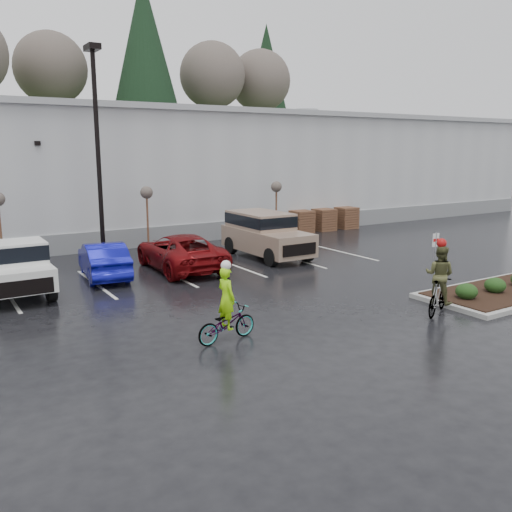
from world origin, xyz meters
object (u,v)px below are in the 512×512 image
pallet_stack_c (346,218)px  pickup_white (12,265)px  fire_lane_sign (435,256)px  sapling_mid (147,196)px  suv_tan (267,235)px  cyclist_olive (439,287)px  lamppost (97,131)px  cyclist_hivis (227,316)px  car_blue (104,260)px  car_red (180,252)px  sapling_east (276,190)px  pallet_stack_a (301,222)px  pallet_stack_b (324,220)px

pallet_stack_c → pickup_white: pickup_white is taller
pallet_stack_c → fire_lane_sign: bearing=-120.7°
sapling_mid → suv_tan: 6.12m
pallet_stack_c → cyclist_olive: (-9.72, -15.27, 0.18)m
lamppost → pallet_stack_c: lamppost is taller
suv_tan → cyclist_hivis: (-7.02, -8.82, -0.35)m
lamppost → pallet_stack_c: 16.89m
pickup_white → car_blue: bearing=10.7°
sapling_mid → suv_tan: size_ratio=0.63×
car_red → fire_lane_sign: bearing=126.3°
sapling_east → cyclist_hivis: sapling_east is taller
car_red → sapling_mid: bearing=-90.7°
pickup_white → sapling_east: bearing=18.3°
pallet_stack_a → car_red: size_ratio=0.25×
car_red → suv_tan: suv_tan is taller
cyclist_olive → fire_lane_sign: bearing=-70.9°
sapling_mid → fire_lane_sign: 13.92m
pallet_stack_a → cyclist_hivis: 18.91m
car_blue → suv_tan: (7.62, -0.02, 0.33)m
fire_lane_sign → cyclist_olive: cyclist_olive is taller
pickup_white → cyclist_olive: size_ratio=2.22×
lamppost → car_red: 6.38m
pickup_white → car_red: bearing=3.1°
pallet_stack_b → pickup_white: 19.36m
lamppost → suv_tan: size_ratio=1.81×
pickup_white → cyclist_olive: 14.25m
lamppost → car_blue: (-0.90, -3.08, -4.99)m
lamppost → car_red: bearing=-56.5°
suv_tan → pallet_stack_c: bearing=28.8°
sapling_east → pallet_stack_c: sapling_east is taller
pickup_white → cyclist_olive: bearing=-42.1°
car_red → pallet_stack_a: bearing=-149.6°
pallet_stack_c → cyclist_olive: size_ratio=0.58×
lamppost → pickup_white: 7.38m
sapling_east → car_blue: 11.82m
car_red → cyclist_olive: size_ratio=2.30×
fire_lane_sign → cyclist_hivis: fire_lane_sign is taller
pallet_stack_b → cyclist_hivis: (-14.50, -13.92, 0.00)m
sapling_mid → pallet_stack_c: size_ratio=2.37×
sapling_mid → car_blue: bearing=-129.8°
sapling_east → pallet_stack_b: size_ratio=2.37×
lamppost → fire_lane_sign: (7.80, -11.80, -4.28)m
pickup_white → fire_lane_sign: bearing=-33.8°
cyclist_olive → pickup_white: bearing=23.0°
pallet_stack_a → pallet_stack_b: size_ratio=1.00×
car_blue → cyclist_olive: size_ratio=1.81×
sapling_mid → cyclist_olive: sapling_mid is taller
sapling_mid → pallet_stack_b: bearing=4.9°
car_blue → cyclist_hivis: size_ratio=1.96×
suv_tan → cyclist_olive: size_ratio=2.17×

